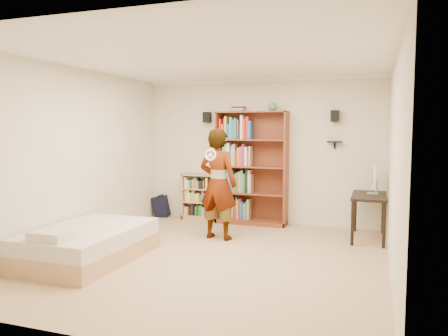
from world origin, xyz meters
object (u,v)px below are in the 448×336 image
at_px(low_bookshelf, 200,197).
at_px(computer_desk, 369,217).
at_px(tall_bookshelf, 252,168).
at_px(daybed, 88,240).
at_px(person, 218,184).

distance_m(low_bookshelf, computer_desk, 3.20).
distance_m(tall_bookshelf, computer_desk, 2.25).
distance_m(daybed, person, 2.19).
bearing_deg(tall_bookshelf, person, -99.67).
height_order(low_bookshelf, daybed, low_bookshelf).
relative_size(tall_bookshelf, daybed, 1.12).
distance_m(tall_bookshelf, person, 1.28).
distance_m(tall_bookshelf, daybed, 3.36).
xyz_separation_m(low_bookshelf, daybed, (-0.44, -2.97, -0.17)).
relative_size(tall_bookshelf, low_bookshelf, 2.35).
relative_size(computer_desk, person, 0.59).
xyz_separation_m(tall_bookshelf, low_bookshelf, (-1.06, 0.06, -0.60)).
bearing_deg(tall_bookshelf, computer_desk, -13.06).
xyz_separation_m(daybed, person, (1.28, 1.66, 0.62)).
distance_m(computer_desk, daybed, 4.33).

